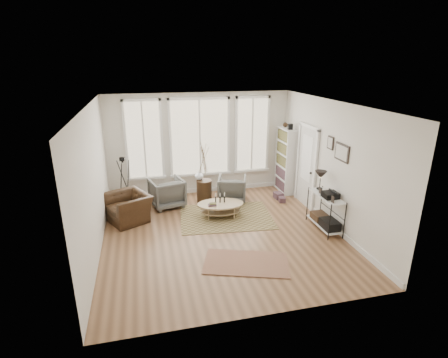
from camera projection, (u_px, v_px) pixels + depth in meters
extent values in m
plane|color=#8C6240|center=(222.00, 234.00, 7.93)|extent=(5.50, 5.50, 0.00)
plane|color=white|center=(221.00, 104.00, 6.98)|extent=(5.50, 5.50, 0.00)
cube|color=silver|center=(200.00, 144.00, 9.98)|extent=(5.20, 0.04, 2.90)
cube|color=silver|center=(265.00, 232.00, 4.93)|extent=(5.20, 0.04, 2.90)
cube|color=silver|center=(93.00, 183.00, 6.88)|extent=(0.04, 5.50, 2.90)
cube|color=silver|center=(331.00, 165.00, 8.02)|extent=(0.04, 5.50, 2.90)
cube|color=white|center=(201.00, 190.00, 10.43)|extent=(5.10, 0.04, 0.12)
cube|color=white|center=(325.00, 220.00, 8.47)|extent=(0.03, 5.40, 0.12)
cube|color=beige|center=(200.00, 137.00, 9.90)|extent=(1.60, 0.03, 2.10)
cube|color=beige|center=(144.00, 140.00, 9.56)|extent=(0.90, 0.03, 2.10)
cube|color=beige|center=(252.00, 135.00, 10.24)|extent=(0.90, 0.03, 2.10)
cube|color=white|center=(200.00, 138.00, 9.88)|extent=(1.74, 0.06, 2.24)
cube|color=white|center=(144.00, 140.00, 9.54)|extent=(1.04, 0.06, 2.24)
cube|color=white|center=(252.00, 135.00, 10.22)|extent=(1.04, 0.06, 2.24)
cube|color=white|center=(201.00, 174.00, 10.21)|extent=(4.10, 0.12, 0.06)
cube|color=silver|center=(307.00, 167.00, 9.21)|extent=(0.04, 0.88, 2.10)
cube|color=white|center=(307.00, 158.00, 9.12)|extent=(0.01, 0.55, 1.20)
cube|color=white|center=(315.00, 173.00, 8.75)|extent=(0.06, 0.08, 2.18)
cube|color=white|center=(298.00, 162.00, 9.65)|extent=(0.06, 0.08, 2.18)
cube|color=white|center=(309.00, 126.00, 8.85)|extent=(0.06, 1.06, 0.08)
sphere|color=black|center=(311.00, 173.00, 8.91)|extent=(0.06, 0.06, 0.06)
cube|color=white|center=(291.00, 164.00, 9.82)|extent=(0.30, 0.03, 1.90)
cube|color=white|center=(280.00, 157.00, 10.57)|extent=(0.30, 0.03, 1.90)
cube|color=white|center=(290.00, 160.00, 10.23)|extent=(0.02, 0.85, 1.90)
cube|color=white|center=(285.00, 160.00, 10.19)|extent=(0.30, 0.81, 1.90)
cube|color=brown|center=(285.00, 160.00, 10.19)|extent=(0.24, 0.75, 1.76)
cube|color=black|center=(290.00, 127.00, 9.67)|extent=(0.12, 0.10, 0.16)
sphere|color=#362315|center=(285.00, 125.00, 10.00)|extent=(0.14, 0.14, 0.14)
cube|color=white|center=(324.00, 224.00, 8.13)|extent=(0.37, 1.07, 0.03)
cube|color=white|center=(327.00, 196.00, 7.90)|extent=(0.37, 1.07, 0.02)
cylinder|color=black|center=(330.00, 223.00, 7.51)|extent=(0.02, 0.02, 0.85)
cylinder|color=black|center=(345.00, 221.00, 7.59)|extent=(0.02, 0.02, 0.85)
cylinder|color=black|center=(307.00, 204.00, 8.48)|extent=(0.02, 0.02, 0.85)
cylinder|color=black|center=(321.00, 202.00, 8.56)|extent=(0.02, 0.02, 0.85)
cylinder|color=black|center=(319.00, 188.00, 8.21)|extent=(0.14, 0.14, 0.02)
cylinder|color=black|center=(320.00, 183.00, 8.16)|extent=(0.02, 0.02, 0.30)
cone|color=black|center=(321.00, 175.00, 8.10)|extent=(0.28, 0.28, 0.18)
cube|color=black|center=(330.00, 195.00, 7.74)|extent=(0.32, 0.30, 0.13)
cube|color=black|center=(330.00, 224.00, 7.87)|extent=(0.32, 0.45, 0.20)
cube|color=#362315|center=(320.00, 216.00, 8.31)|extent=(0.32, 0.40, 0.16)
cube|color=black|center=(333.00, 199.00, 7.47)|extent=(0.02, 0.10, 0.14)
cube|color=black|center=(320.00, 191.00, 7.97)|extent=(0.02, 0.10, 0.12)
cube|color=black|center=(342.00, 153.00, 7.52)|extent=(0.03, 0.52, 0.38)
cube|color=silver|center=(341.00, 153.00, 7.52)|extent=(0.01, 0.44, 0.30)
cube|color=black|center=(331.00, 143.00, 7.95)|extent=(0.03, 0.24, 0.30)
cube|color=silver|center=(330.00, 143.00, 7.94)|extent=(0.01, 0.18, 0.24)
cube|color=brown|center=(226.00, 217.00, 8.77)|extent=(2.42, 1.91, 0.01)
cube|color=maroon|center=(246.00, 263.00, 6.78)|extent=(1.83, 1.38, 0.01)
ellipsoid|color=tan|center=(221.00, 211.00, 8.73)|extent=(1.04, 0.71, 0.03)
ellipsoid|color=tan|center=(220.00, 204.00, 8.67)|extent=(1.21, 0.83, 0.04)
cylinder|color=tan|center=(209.00, 215.00, 8.50)|extent=(0.03, 0.03, 0.33)
cylinder|color=tan|center=(235.00, 212.00, 8.64)|extent=(0.03, 0.03, 0.33)
cylinder|color=tan|center=(207.00, 209.00, 8.83)|extent=(0.03, 0.03, 0.33)
cylinder|color=tan|center=(231.00, 207.00, 8.97)|extent=(0.03, 0.03, 0.33)
cylinder|color=black|center=(216.00, 200.00, 8.66)|extent=(0.03, 0.03, 0.16)
cylinder|color=black|center=(220.00, 200.00, 8.68)|extent=(0.03, 0.03, 0.16)
cylinder|color=black|center=(224.00, 199.00, 8.71)|extent=(0.03, 0.03, 0.16)
cube|color=#2D4325|center=(213.00, 204.00, 8.54)|extent=(0.20, 0.15, 0.05)
imported|color=#5E5E59|center=(167.00, 192.00, 9.31)|extent=(1.00, 1.02, 0.77)
imported|color=#5E5E59|center=(232.00, 189.00, 9.68)|extent=(0.96, 0.97, 0.71)
cylinder|color=#362315|center=(204.00, 191.00, 9.62)|extent=(0.42, 0.42, 0.62)
imported|color=silver|center=(199.00, 175.00, 9.56)|extent=(0.29, 0.29, 0.24)
imported|color=#362315|center=(128.00, 207.00, 8.50)|extent=(1.33, 1.27, 0.67)
cylinder|color=black|center=(122.00, 161.00, 9.16)|extent=(0.06, 0.06, 0.06)
cube|color=black|center=(122.00, 159.00, 9.14)|extent=(0.15, 0.12, 0.09)
cylinder|color=black|center=(122.00, 160.00, 9.07)|extent=(0.06, 0.07, 0.06)
cube|color=brown|center=(278.00, 196.00, 9.90)|extent=(0.24, 0.29, 0.17)
cube|color=brown|center=(282.00, 200.00, 9.67)|extent=(0.21, 0.24, 0.14)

